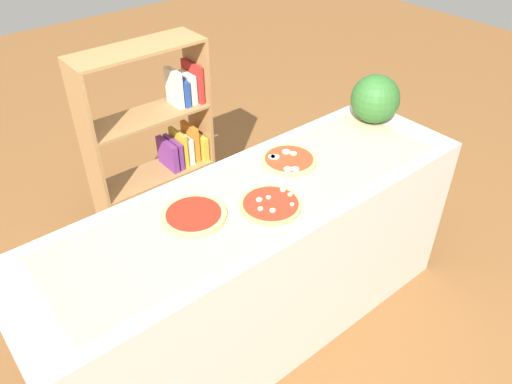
% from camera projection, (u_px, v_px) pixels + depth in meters
% --- Properties ---
extents(ground_plane, '(12.00, 12.00, 0.00)m').
position_uv_depth(ground_plane, '(256.00, 327.00, 2.85)').
color(ground_plane, brown).
extents(counter, '(2.31, 0.69, 0.95)m').
position_uv_depth(counter, '(256.00, 268.00, 2.57)').
color(counter, beige).
rests_on(counter, ground_plane).
extents(parchment_paper, '(1.97, 0.55, 0.00)m').
position_uv_depth(parchment_paper, '(256.00, 195.00, 2.29)').
color(parchment_paper, tan).
rests_on(parchment_paper, counter).
extents(pizza_plain_0, '(0.29, 0.29, 0.02)m').
position_uv_depth(pizza_plain_0, '(194.00, 215.00, 2.15)').
color(pizza_plain_0, '#DBB26B').
rests_on(pizza_plain_0, parchment_paper).
extents(pizza_mushroom_1, '(0.28, 0.28, 0.02)m').
position_uv_depth(pizza_mushroom_1, '(271.00, 204.00, 2.22)').
color(pizza_mushroom_1, tan).
rests_on(pizza_mushroom_1, parchment_paper).
extents(pizza_mozzarella_2, '(0.29, 0.29, 0.03)m').
position_uv_depth(pizza_mozzarella_2, '(289.00, 160.00, 2.51)').
color(pizza_mozzarella_2, '#DBB26B').
rests_on(pizza_mozzarella_2, parchment_paper).
extents(watermelon, '(0.27, 0.27, 0.27)m').
position_uv_depth(watermelon, '(375.00, 99.00, 2.79)').
color(watermelon, '#2D6628').
rests_on(watermelon, counter).
extents(bookshelf, '(0.80, 0.28, 1.31)m').
position_uv_depth(bookshelf, '(164.00, 145.00, 3.27)').
color(bookshelf, '#A87A47').
rests_on(bookshelf, ground_plane).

